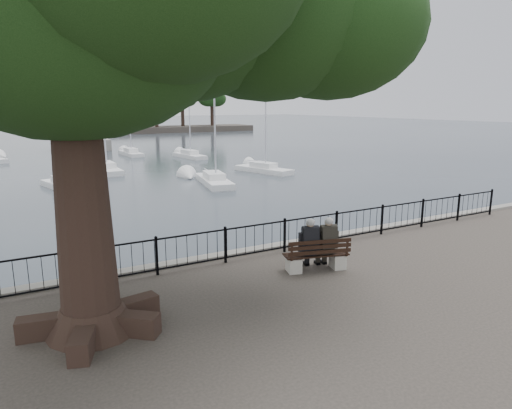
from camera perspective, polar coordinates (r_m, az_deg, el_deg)
harbor at (r=14.24m, az=-0.98°, el=-7.90°), size 260.00×260.00×1.20m
railing at (r=13.48m, az=0.00°, el=-4.32°), size 22.06×0.06×1.00m
bench at (r=12.61m, az=7.58°, el=-6.76°), size 1.85×0.98×0.93m
person_left at (r=12.51m, az=6.52°, el=-5.16°), size 0.55×0.80×1.48m
person_right at (r=12.69m, az=8.75°, el=-4.97°), size 0.55×0.80×1.48m
lion_monument at (r=59.39m, az=-21.17°, el=8.53°), size 6.05×6.05×8.91m
sailboat_b at (r=32.42m, az=-22.81°, el=2.35°), size 2.62×5.25×10.07m
sailboat_c at (r=31.85m, az=-5.26°, el=3.13°), size 2.61×5.85×11.06m
sailboat_d at (r=37.26m, az=0.96°, el=4.52°), size 2.98×5.54×10.20m
sailboat_f at (r=39.29m, az=-18.21°, el=4.32°), size 1.64×5.61×10.67m
sailboat_g at (r=48.01m, az=-8.29°, el=6.17°), size 2.01×5.23×9.86m
sailboat_i at (r=51.51m, az=-15.37°, el=6.27°), size 1.66×5.02×9.34m
far_shore at (r=93.81m, az=-9.33°, el=11.41°), size 30.00×8.60×9.18m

